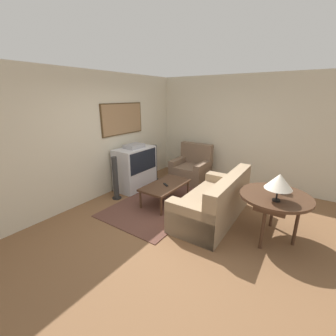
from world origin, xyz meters
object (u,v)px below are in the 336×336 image
at_px(speaker_tower_left, 116,179).
at_px(couch, 214,203).
at_px(table_lamp, 279,182).
at_px(armchair, 191,169).
at_px(speaker_tower_right, 155,164).
at_px(tv, 135,168).
at_px(coffee_table, 165,186).
at_px(console_table, 275,199).
at_px(mantel_clock, 281,187).

bearing_deg(speaker_tower_left, couch, -78.71).
bearing_deg(table_lamp, speaker_tower_left, 93.10).
bearing_deg(armchair, speaker_tower_right, -148.71).
height_order(armchair, speaker_tower_right, armchair).
xyz_separation_m(armchair, table_lamp, (-1.76, -2.34, 0.74)).
distance_m(tv, table_lamp, 3.32).
distance_m(coffee_table, console_table, 2.14).
bearing_deg(mantel_clock, coffee_table, 92.39).
relative_size(tv, mantel_clock, 6.05).
bearing_deg(tv, console_table, -95.66).
relative_size(armchair, table_lamp, 2.37).
bearing_deg(speaker_tower_right, speaker_tower_left, 180.00).
relative_size(tv, console_table, 1.05).
xyz_separation_m(tv, coffee_table, (-0.25, -1.08, -0.14)).
height_order(couch, coffee_table, couch).
xyz_separation_m(coffee_table, mantel_clock, (0.09, -2.15, 0.46)).
bearing_deg(tv, table_lamp, -99.32).
bearing_deg(table_lamp, speaker_tower_right, 68.75).
xyz_separation_m(coffee_table, speaker_tower_left, (-0.45, 1.02, 0.07)).
xyz_separation_m(tv, table_lamp, (-0.53, -3.24, 0.53)).
distance_m(couch, console_table, 1.07).
bearing_deg(armchair, coffee_table, -83.61).
bearing_deg(speaker_tower_left, tv, 5.06).
xyz_separation_m(couch, table_lamp, (-0.25, -1.04, 0.74)).
bearing_deg(speaker_tower_left, armchair, -23.26).
height_order(armchair, speaker_tower_left, armchair).
relative_size(tv, couch, 0.60).
height_order(armchair, mantel_clock, armchair).
bearing_deg(console_table, speaker_tower_left, 97.02).
bearing_deg(console_table, tv, 84.34).
relative_size(tv, table_lamp, 2.69).
height_order(mantel_clock, speaker_tower_right, speaker_tower_right).
height_order(tv, table_lamp, table_lamp).
bearing_deg(speaker_tower_right, couch, -114.64).
relative_size(coffee_table, speaker_tower_right, 1.17).
distance_m(tv, couch, 2.23).
relative_size(coffee_table, mantel_clock, 6.13).
height_order(couch, speaker_tower_right, speaker_tower_right).
relative_size(speaker_tower_left, speaker_tower_right, 1.00).
distance_m(tv, coffee_table, 1.12).
bearing_deg(speaker_tower_right, mantel_clock, -105.26).
bearing_deg(coffee_table, speaker_tower_right, 46.90).
xyz_separation_m(coffee_table, table_lamp, (-0.28, -2.15, 0.67)).
bearing_deg(console_table, table_lamp, -169.71).
height_order(console_table, speaker_tower_right, speaker_tower_right).
relative_size(console_table, table_lamp, 2.57).
relative_size(armchair, speaker_tower_right, 1.02).
bearing_deg(speaker_tower_left, speaker_tower_right, 0.00).
bearing_deg(speaker_tower_left, mantel_clock, -80.34).
bearing_deg(tv, coffee_table, -103.13).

